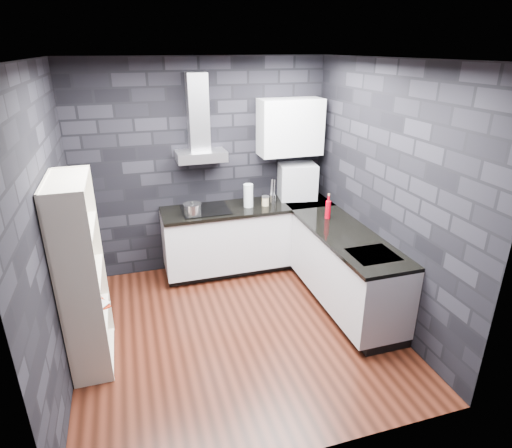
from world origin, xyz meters
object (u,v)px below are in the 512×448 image
utensil_crock (272,199)px  red_bottle (328,210)px  bookshelf (82,275)px  fruit_bowl (80,278)px  pot (193,210)px  glass_vase (248,196)px  storage_jar (265,201)px  appliance_garage (297,182)px

utensil_crock → red_bottle: bearing=-57.2°
utensil_crock → bookshelf: 2.61m
fruit_bowl → pot: bearing=47.5°
utensil_crock → fruit_bowl: size_ratio=0.60×
glass_vase → red_bottle: 1.03m
glass_vase → storage_jar: 0.24m
glass_vase → red_bottle: glass_vase is taller
utensil_crock → fruit_bowl: utensil_crock is taller
red_bottle → fruit_bowl: size_ratio=1.11×
pot → storage_jar: bearing=4.7°
pot → appliance_garage: 1.48m
glass_vase → red_bottle: bearing=-39.9°
red_bottle → fruit_bowl: red_bottle is taller
glass_vase → fruit_bowl: 2.38m
pot → red_bottle: (1.52, -0.56, 0.03)m
storage_jar → appliance_garage: (0.50, 0.17, 0.17)m
storage_jar → fruit_bowl: storage_jar is taller
fruit_bowl → bookshelf: bearing=90.0°
bookshelf → utensil_crock: bearing=13.9°
utensil_crock → red_bottle: red_bottle is taller
storage_jar → fruit_bowl: 2.54m
appliance_garage → fruit_bowl: 3.06m
appliance_garage → red_bottle: bearing=-75.9°
storage_jar → utensil_crock: 0.13m
red_bottle → appliance_garage: bearing=95.0°
pot → glass_vase: bearing=7.9°
storage_jar → red_bottle: red_bottle is taller
bookshelf → storage_jar: bearing=13.9°
glass_vase → fruit_bowl: bearing=-143.9°
storage_jar → red_bottle: 0.86m
bookshelf → red_bottle: bearing=-3.6°
pot → appliance_garage: size_ratio=0.43×
pot → appliance_garage: appliance_garage is taller
glass_vase → utensil_crock: glass_vase is taller
bookshelf → appliance_garage: bearing=11.9°
utensil_crock → glass_vase: bearing=-173.0°
pot → utensil_crock: bearing=7.6°
pot → storage_jar: 0.95m
pot → red_bottle: size_ratio=0.97×
utensil_crock → appliance_garage: size_ratio=0.24×
pot → fruit_bowl: (-1.19, -1.30, -0.04)m
glass_vase → storage_jar: glass_vase is taller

